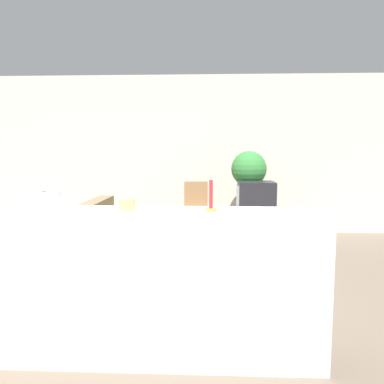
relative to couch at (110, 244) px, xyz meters
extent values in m
plane|color=#756656|center=(0.47, -1.32, -0.28)|extent=(14.00, 14.00, 0.00)
cube|color=beige|center=(0.47, 2.11, 1.07)|extent=(9.00, 0.06, 2.70)
cube|color=#847051|center=(0.04, 0.00, -0.06)|extent=(0.83, 1.82, 0.45)
cube|color=#847051|center=(-0.28, 0.00, 0.33)|extent=(0.20, 1.82, 0.32)
cube|color=#847051|center=(0.04, -0.83, 0.01)|extent=(0.83, 0.16, 0.58)
cube|color=#847051|center=(0.04, 0.83, 0.01)|extent=(0.83, 0.16, 0.58)
cube|color=#9E754C|center=(1.89, 1.05, -0.05)|extent=(0.71, 0.47, 0.46)
cube|color=#232328|center=(1.89, 1.05, 0.43)|extent=(0.52, 0.45, 0.51)
cube|color=#939EB2|center=(1.62, 1.05, 0.43)|extent=(0.02, 0.37, 0.40)
cube|color=#9E754C|center=(0.98, 1.66, 0.17)|extent=(0.44, 0.44, 0.04)
cube|color=#9E754C|center=(0.98, 1.86, 0.41)|extent=(0.40, 0.04, 0.42)
cylinder|color=#9E754C|center=(0.79, 1.47, -0.07)|extent=(0.04, 0.04, 0.44)
cylinder|color=#9E754C|center=(1.17, 1.47, -0.07)|extent=(0.04, 0.04, 0.44)
cylinder|color=#9E754C|center=(0.79, 1.85, -0.07)|extent=(0.04, 0.04, 0.44)
cylinder|color=#9E754C|center=(1.17, 1.85, -0.07)|extent=(0.04, 0.04, 0.44)
cylinder|color=#9E754C|center=(1.82, 1.46, 0.10)|extent=(0.14, 0.14, 0.77)
cylinder|color=#8E5B3D|center=(1.82, 1.46, 0.55)|extent=(0.30, 0.30, 0.14)
sphere|color=#38843D|center=(1.82, 1.46, 0.85)|extent=(0.55, 0.55, 0.55)
cube|color=white|center=(0.47, -1.95, 0.23)|extent=(2.97, 0.44, 1.02)
cylinder|color=silver|center=(0.08, -1.95, 0.80)|extent=(0.22, 0.22, 0.12)
sphere|color=silver|center=(0.08, -1.95, 0.88)|extent=(0.05, 0.05, 0.05)
cylinder|color=tan|center=(0.64, -1.95, 0.77)|extent=(0.10, 0.10, 0.08)
cylinder|color=#B7933D|center=(1.21, -1.95, 0.75)|extent=(0.07, 0.07, 0.02)
cylinder|color=#B7282D|center=(1.21, -1.95, 0.85)|extent=(0.02, 0.02, 0.19)
camera|label=1|loc=(1.19, -4.40, 1.14)|focal=35.00mm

